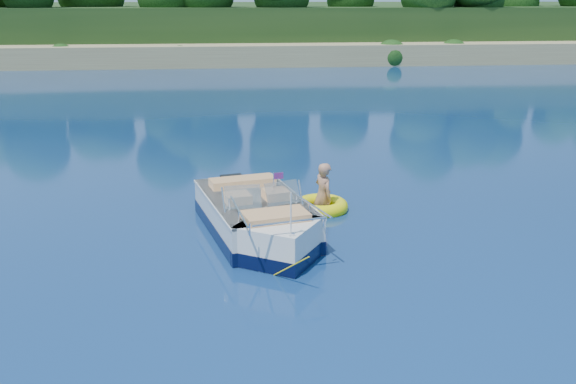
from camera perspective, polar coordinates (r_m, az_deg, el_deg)
name	(u,v)px	position (r m, az deg, el deg)	size (l,w,h in m)	color
ground	(392,253)	(12.76, 9.22, -5.34)	(160.00, 160.00, 0.00)	#091D41
shoreline	(246,32)	(75.30, -3.76, 14.04)	(170.00, 59.00, 6.00)	#8B7B51
motorboat	(259,222)	(13.29, -2.59, -2.64)	(2.60, 5.16, 1.75)	white
tow_tube	(321,206)	(15.05, 2.94, -1.28)	(1.69, 1.69, 0.34)	#F9F30A
boy	(322,210)	(15.10, 3.04, -1.57)	(0.61, 0.40, 1.66)	tan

